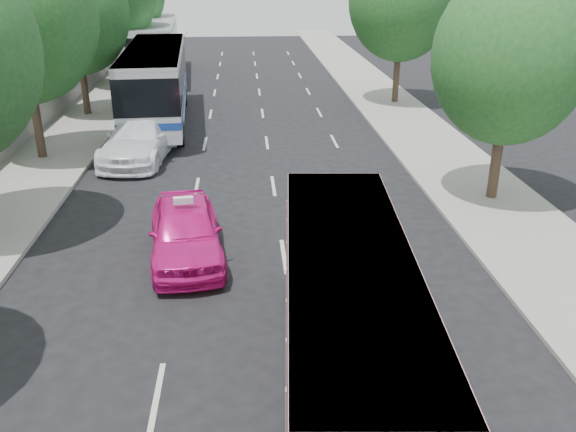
{
  "coord_description": "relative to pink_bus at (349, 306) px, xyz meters",
  "views": [
    {
      "loc": [
        -0.04,
        -11.76,
        7.88
      ],
      "look_at": [
        1.06,
        3.19,
        1.6
      ],
      "focal_mm": 38.0,
      "sensor_mm": 36.0,
      "label": 1
    }
  ],
  "objects": [
    {
      "name": "tree_right_near",
      "position": [
        6.93,
        9.79,
        3.38
      ],
      "size": [
        5.1,
        5.1,
        7.95
      ],
      "color": "#38281E",
      "rests_on": "ground"
    },
    {
      "name": "taxi_roof_sign",
      "position": [
        -3.63,
        5.98,
        -0.06
      ],
      "size": [
        0.57,
        0.24,
        0.18
      ],
      "primitive_type": "cube",
      "rotation": [
        0.0,
        0.0,
        0.12
      ],
      "color": "silver",
      "rests_on": "pink_taxi"
    },
    {
      "name": "pink_taxi",
      "position": [
        -3.63,
        5.98,
        -0.99
      ],
      "size": [
        2.56,
        5.13,
        1.68
      ],
      "primitive_type": "imported",
      "rotation": [
        0.0,
        0.0,
        0.12
      ],
      "color": "#E01383",
      "rests_on": "ground"
    },
    {
      "name": "ground",
      "position": [
        -1.85,
        1.85,
        -1.83
      ],
      "size": [
        120.0,
        120.0,
        0.0
      ],
      "primitive_type": "plane",
      "color": "black",
      "rests_on": "ground"
    },
    {
      "name": "sidewalk_right",
      "position": [
        6.65,
        21.85,
        -1.77
      ],
      "size": [
        4.0,
        90.0,
        0.12
      ],
      "primitive_type": "cube",
      "color": "#9E998E",
      "rests_on": "ground"
    },
    {
      "name": "tour_coach_front",
      "position": [
        -6.35,
        22.0,
        0.5
      ],
      "size": [
        3.63,
        13.07,
        3.86
      ],
      "rotation": [
        0.0,
        0.0,
        0.07
      ],
      "color": "silver",
      "rests_on": "ground"
    },
    {
      "name": "sidewalk_left",
      "position": [
        -10.35,
        21.85,
        -1.75
      ],
      "size": [
        4.0,
        90.0,
        0.15
      ],
      "primitive_type": "cube",
      "color": "#9E998E",
      "rests_on": "ground"
    },
    {
      "name": "tree_left_d",
      "position": [
        -10.37,
        23.79,
        3.81
      ],
      "size": [
        5.52,
        5.52,
        8.6
      ],
      "color": "#38281E",
      "rests_on": "ground"
    },
    {
      "name": "tree_left_c",
      "position": [
        -10.47,
        15.79,
        4.3
      ],
      "size": [
        6.0,
        6.0,
        9.35
      ],
      "color": "#38281E",
      "rests_on": "ground"
    },
    {
      "name": "low_wall",
      "position": [
        -12.15,
        21.85,
        -0.93
      ],
      "size": [
        0.3,
        90.0,
        1.5
      ],
      "primitive_type": "cube",
      "color": "#9E998E",
      "rests_on": "sidewalk_left"
    },
    {
      "name": "tour_coach_rear",
      "position": [
        -8.15,
        36.01,
        0.55
      ],
      "size": [
        3.74,
        13.34,
        3.94
      ],
      "rotation": [
        0.0,
        0.0,
        0.07
      ],
      "color": "white",
      "rests_on": "ground"
    },
    {
      "name": "pink_bus",
      "position": [
        0.0,
        0.0,
        0.0
      ],
      "size": [
        3.01,
        9.34,
        2.93
      ],
      "rotation": [
        0.0,
        0.0,
        -0.07
      ],
      "color": "#D1878C",
      "rests_on": "ground"
    },
    {
      "name": "white_pickup",
      "position": [
        -6.35,
        15.75,
        -0.94
      ],
      "size": [
        3.18,
        6.34,
        1.77
      ],
      "primitive_type": "imported",
      "rotation": [
        0.0,
        0.0,
        -0.12
      ],
      "color": "white",
      "rests_on": "ground"
    }
  ]
}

